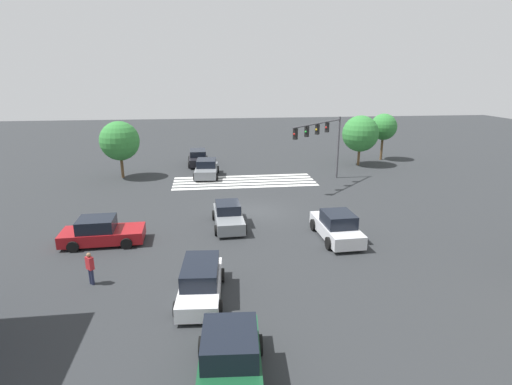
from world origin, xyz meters
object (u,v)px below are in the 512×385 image
Objects in this scene: car_0 at (337,227)px; car_2 at (228,216)px; car_4 at (207,169)px; tree_corner_a at (360,134)px; traffic_signal_mast at (322,135)px; tree_corner_c at (120,141)px; car_3 at (101,232)px; pedestrian at (90,267)px; car_1 at (201,281)px; car_6 at (198,158)px; car_5 at (230,364)px; tree_corner_b at (384,127)px.

car_0 reaches higher than car_2.
car_4 is 16.41m from tree_corner_a.
traffic_signal_mast is 1.27× the size of car_2.
tree_corner_a is 23.81m from tree_corner_c.
car_2 is 0.97× the size of car_3.
traffic_signal_mast is 1.20× the size of car_4.
pedestrian is at bearing -11.34° from car_4.
car_6 reaches higher than car_1.
car_2 is 0.89× the size of car_5.
car_2 is at bearing 45.22° from tree_corner_b.
car_3 is 0.87× the size of tree_corner_c.
car_3 is at bearing -134.46° from car_1.
car_3 is at bearing 39.04° from tree_corner_a.
pedestrian is (5.36, 19.64, 0.12)m from car_4.
tree_corner_a is at bearing 37.10° from car_3.
car_3 is 4.75m from pedestrian.
traffic_signal_mast is 19.42m from car_3.
traffic_signal_mast is 24.52m from car_5.
car_4 is 5.36m from car_6.
car_0 is at bearing -29.74° from pedestrian.
tree_corner_c is at bearing -89.84° from car_4.
car_2 is 21.84m from tree_corner_a.
pedestrian is (15.13, 15.43, -3.47)m from traffic_signal_mast.
tree_corner_a reaches higher than car_4.
tree_corner_c reaches higher than car_2.
car_6 reaches higher than car_3.
tree_corner_b is at bearing -0.91° from pedestrian.
tree_corner_c is (7.36, -21.85, 2.71)m from car_1.
car_3 is at bearing 51.76° from pedestrian.
tree_corner_a reaches higher than car_1.
car_2 is at bearing 1.26° from traffic_signal_mast.
traffic_signal_mast is 13.67m from tree_corner_b.
car_2 is 13.57m from car_5.
tree_corner_c is at bearing -157.05° from car_1.
car_2 is at bearing 5.30° from car_6.
car_3 is (13.40, -0.99, -0.06)m from car_0.
car_0 reaches higher than pedestrian.
tree_corner_a is at bearing 135.59° from car_2.
car_4 is 20.48m from tree_corner_b.
car_0 is 0.99× the size of car_4.
car_5 is 33.38m from tree_corner_a.
tree_corner_b reaches higher than pedestrian.
tree_corner_a reaches higher than tree_corner_b.
car_6 is (2.14, -18.37, 0.07)m from car_2.
car_1 is 8.42m from car_2.
tree_corner_b is at bearing 109.16° from car_4.
car_0 is 17.56m from car_4.
car_4 is 0.96× the size of car_6.
car_0 is at bearing 129.18° from car_1.
car_4 is at bearing 7.92° from car_6.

